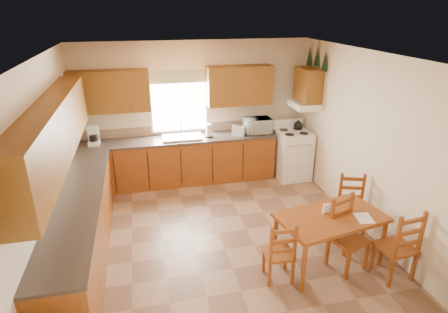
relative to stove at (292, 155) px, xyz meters
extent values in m
plane|color=#8A664C|center=(-1.88, -1.68, -0.48)|extent=(4.50, 4.50, 0.00)
plane|color=#9C6327|center=(-1.88, -1.68, 2.22)|extent=(4.50, 4.50, 0.00)
plane|color=beige|center=(-4.13, -1.68, 0.87)|extent=(4.50, 4.50, 0.00)
plane|color=beige|center=(0.37, -1.68, 0.87)|extent=(4.50, 4.50, 0.00)
plane|color=beige|center=(-1.88, 0.57, 0.87)|extent=(4.50, 4.50, 0.00)
plane|color=beige|center=(-1.88, -3.93, 0.87)|extent=(4.50, 4.50, 0.00)
cube|color=brown|center=(-2.25, 0.27, -0.04)|extent=(3.75, 0.60, 0.88)
cube|color=brown|center=(-3.83, -1.83, -0.04)|extent=(0.60, 3.60, 0.88)
cube|color=#423732|center=(-2.25, 0.27, 0.42)|extent=(3.75, 0.63, 0.04)
cube|color=#423732|center=(-3.83, -1.83, 0.42)|extent=(0.63, 3.60, 0.04)
cube|color=#8A6B53|center=(-2.25, 0.56, 0.53)|extent=(3.75, 0.01, 0.18)
cube|color=brown|center=(-3.43, 0.40, 1.38)|extent=(1.41, 0.33, 0.75)
cube|color=brown|center=(-1.02, 0.40, 1.38)|extent=(1.25, 0.33, 0.75)
cube|color=brown|center=(-3.96, -1.83, 1.38)|extent=(0.33, 3.60, 0.75)
cube|color=brown|center=(0.20, -0.03, 1.42)|extent=(0.33, 0.62, 0.62)
cube|color=white|center=(0.15, -0.03, 1.04)|extent=(0.44, 0.62, 0.12)
cube|color=white|center=(-2.18, 0.54, 1.07)|extent=(1.13, 0.02, 1.18)
cube|color=white|center=(-2.18, 0.53, 1.07)|extent=(1.05, 0.01, 1.10)
cube|color=#5D7B44|center=(-2.18, 0.51, 1.57)|extent=(1.19, 0.01, 0.24)
cube|color=silver|center=(-2.18, 0.27, 0.46)|extent=(0.75, 0.45, 0.04)
cone|color=black|center=(0.33, -0.35, 1.90)|extent=(0.22, 0.22, 0.36)
cone|color=black|center=(0.33, -0.03, 1.94)|extent=(0.22, 0.22, 0.36)
cone|color=black|center=(0.33, 0.29, 1.90)|extent=(0.22, 0.22, 0.36)
cube|color=white|center=(0.00, 0.00, 0.00)|extent=(0.65, 0.67, 0.95)
cube|color=white|center=(-3.79, 0.26, 0.62)|extent=(0.25, 0.28, 0.36)
cylinder|color=white|center=(-1.67, 0.22, 0.57)|extent=(0.12, 0.12, 0.26)
cube|color=white|center=(-1.09, 0.18, 0.54)|extent=(0.27, 0.23, 0.19)
imported|color=white|center=(-0.67, 0.27, 0.59)|extent=(0.49, 0.36, 0.29)
cube|color=brown|center=(-0.59, -2.71, -0.11)|extent=(1.50, 1.03, 0.74)
cube|color=brown|center=(-1.36, -2.86, -0.05)|extent=(0.38, 0.37, 0.86)
cube|color=brown|center=(0.11, -3.14, 0.02)|extent=(0.46, 0.44, 1.00)
cube|color=brown|center=(-0.39, -2.86, 0.02)|extent=(0.53, 0.52, 1.00)
cube|color=brown|center=(0.08, -2.15, -0.01)|extent=(0.49, 0.48, 0.93)
cube|color=white|center=(-0.21, -2.86, 0.26)|extent=(0.25, 0.30, 0.00)
cube|color=white|center=(-0.63, -2.63, 0.33)|extent=(0.10, 0.02, 0.13)
camera|label=1|loc=(-2.91, -6.53, 2.82)|focal=30.00mm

